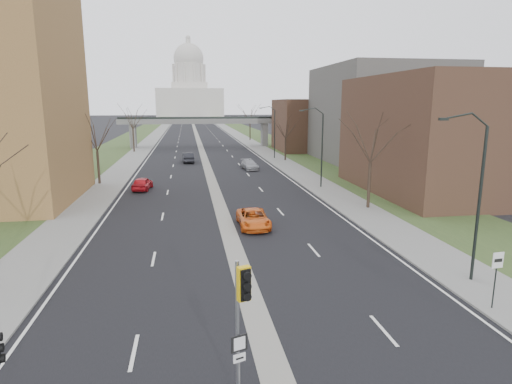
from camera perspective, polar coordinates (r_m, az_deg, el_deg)
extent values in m
plane|color=black|center=(16.23, 2.49, -22.85)|extent=(700.00, 700.00, 0.00)
cube|color=black|center=(163.37, -8.20, 8.36)|extent=(20.00, 600.00, 0.01)
cube|color=gray|center=(163.37, -8.20, 8.36)|extent=(1.20, 600.00, 0.02)
cube|color=gray|center=(164.00, -3.96, 8.48)|extent=(4.00, 600.00, 0.12)
cube|color=gray|center=(163.60, -12.44, 8.23)|extent=(4.00, 600.00, 0.12)
cube|color=#283B1B|center=(164.65, -1.85, 8.51)|extent=(8.00, 600.00, 0.10)
cube|color=#283B1B|center=(164.05, -14.56, 8.13)|extent=(8.00, 600.00, 0.10)
cube|color=#523726|center=(49.13, 24.12, 6.96)|extent=(16.00, 20.00, 12.00)
cube|color=#53514C|center=(72.00, 16.45, 9.88)|extent=(18.00, 22.00, 15.00)
cube|color=#523726|center=(86.79, 7.58, 8.83)|extent=(14.00, 14.00, 10.00)
cube|color=slate|center=(94.00, -16.07, 7.16)|extent=(1.20, 2.50, 5.00)
cube|color=slate|center=(94.82, 1.12, 7.65)|extent=(1.20, 2.50, 5.00)
cube|color=slate|center=(93.20, -7.49, 9.33)|extent=(34.00, 3.00, 1.00)
cube|color=black|center=(93.17, -7.50, 9.76)|extent=(34.00, 0.15, 0.50)
cube|color=beige|center=(333.10, -8.80, 11.71)|extent=(48.00, 42.00, 20.00)
cube|color=beige|center=(333.34, -8.86, 13.77)|extent=(26.00, 26.00, 5.00)
cylinder|color=beige|center=(333.81, -8.91, 15.31)|extent=(22.00, 22.00, 14.00)
sphere|color=beige|center=(334.71, -8.98, 17.19)|extent=(22.00, 22.00, 22.00)
cylinder|color=beige|center=(336.03, -9.04, 19.14)|extent=(3.60, 3.60, 4.50)
cylinder|color=black|center=(24.53, 27.58, -1.61)|extent=(0.16, 0.16, 8.00)
cube|color=black|center=(22.69, 23.90, 8.87)|extent=(0.45, 0.18, 0.14)
cylinder|color=black|center=(47.65, 8.79, 5.44)|extent=(0.16, 0.16, 8.00)
cube|color=black|center=(46.72, 6.22, 10.74)|extent=(0.45, 0.18, 0.14)
cylinder|color=black|center=(72.74, 2.50, 7.68)|extent=(0.16, 0.16, 8.00)
cube|color=black|center=(72.14, 0.70, 11.12)|extent=(0.45, 0.18, 0.14)
cylinder|color=#382B21|center=(52.60, -20.26, 3.10)|extent=(0.28, 0.28, 3.75)
cylinder|color=#382B21|center=(85.98, -16.01, 6.61)|extent=(0.28, 0.28, 4.25)
cylinder|color=#382B21|center=(39.10, 14.84, 0.87)|extent=(0.28, 0.28, 4.00)
cylinder|color=#382B21|center=(70.27, 3.94, 5.69)|extent=(0.28, 0.28, 3.50)
cylinder|color=#382B21|center=(109.45, -0.80, 8.06)|extent=(0.28, 0.28, 4.25)
cylinder|color=gray|center=(13.72, -2.45, -18.33)|extent=(0.13, 0.13, 4.68)
cube|color=gold|center=(12.54, -1.64, -12.11)|extent=(0.47, 0.46, 1.04)
cube|color=black|center=(13.85, -2.44, -19.29)|extent=(0.52, 0.20, 0.54)
cube|color=silver|center=(14.12, -2.43, -21.02)|extent=(0.40, 0.16, 0.27)
cylinder|color=black|center=(22.33, 29.21, -10.68)|extent=(0.06, 0.06, 2.29)
cube|color=silver|center=(21.95, 29.51, -7.90)|extent=(0.57, 0.09, 0.73)
imported|color=red|center=(48.02, -14.91, 1.12)|extent=(2.18, 4.34, 1.42)
imported|color=black|center=(69.13, -9.05, 4.56)|extent=(1.97, 4.86, 1.57)
imported|color=#DA5D17|center=(32.47, -0.35, -3.54)|extent=(2.24, 4.82, 1.34)
imported|color=gray|center=(61.02, -0.86, 3.66)|extent=(2.35, 4.74, 1.33)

